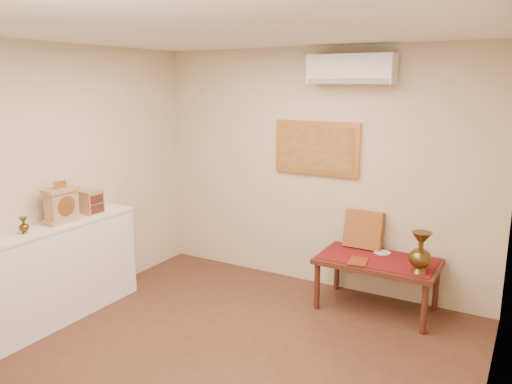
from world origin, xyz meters
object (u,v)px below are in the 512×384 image
Objects in this scene: display_ledge at (48,276)px; low_table at (378,265)px; wooden_chest at (92,202)px; brass_urn_tall at (421,248)px; mantel_clock at (62,205)px.

display_ledge is 3.27m from low_table.
wooden_chest is at bearing 89.71° from display_ledge.
wooden_chest is 3.03m from low_table.
display_ledge is at bearing -151.30° from brass_urn_tall.
display_ledge is 1.68× the size of low_table.
brass_urn_tall reaches higher than low_table.
wooden_chest reaches higher than low_table.
mantel_clock reaches higher than low_table.
low_table is (2.67, 1.88, -0.01)m from display_ledge.
mantel_clock is 1.68× the size of wooden_chest.
wooden_chest is (-3.12, -1.11, 0.31)m from brass_urn_tall.
brass_urn_tall is 3.57m from display_ledge.
display_ledge is 8.28× the size of wooden_chest.
mantel_clock is (0.01, 0.22, 0.66)m from display_ledge.
wooden_chest is at bearing 91.11° from mantel_clock.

